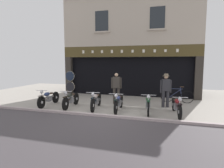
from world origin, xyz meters
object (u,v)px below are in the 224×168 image
motorcycle_center_right (148,103)px  motorcycle_center_left (96,100)px  salesman_left (116,87)px  advert_board_near (151,72)px  motorcycle_far_left (49,98)px  tyre_sign_pole (70,82)px  motorcycle_left (71,99)px  motorcycle_right (177,106)px  motorcycle_center (119,102)px  shopkeeper_center (166,89)px  leaning_bicycle (177,96)px

motorcycle_center_right → motorcycle_center_left: bearing=-6.3°
salesman_left → advert_board_near: advert_board_near is taller
motorcycle_far_left → tyre_sign_pole: bearing=-95.5°
motorcycle_left → motorcycle_right: size_ratio=0.96×
motorcycle_center → tyre_sign_pole: (-3.71, 2.21, 0.62)m
motorcycle_far_left → motorcycle_center_left: bearing=177.7°
shopkeeper_center → tyre_sign_pole: tyre_sign_pole is taller
motorcycle_far_left → motorcycle_center_left: motorcycle_center_left is taller
motorcycle_left → tyre_sign_pole: bearing=-66.0°
tyre_sign_pole → motorcycle_center_left: bearing=-39.8°
motorcycle_center_left → motorcycle_center_right: (2.50, 0.05, 0.00)m
shopkeeper_center → advert_board_near: (-1.04, 2.77, 0.66)m
shopkeeper_center → motorcycle_center_left: bearing=8.3°
shopkeeper_center → salesman_left: bearing=-15.0°
motorcycle_far_left → shopkeeper_center: (5.87, 1.39, 0.52)m
motorcycle_center_right → motorcycle_far_left: bearing=-6.3°
motorcycle_center_left → motorcycle_right: (3.74, -0.06, -0.01)m
motorcycle_center → motorcycle_left: bearing=-4.4°
motorcycle_far_left → motorcycle_center: bearing=176.1°
motorcycle_far_left → motorcycle_left: size_ratio=1.04×
salesman_left → tyre_sign_pole: (-3.20, 0.76, 0.11)m
motorcycle_right → advert_board_near: (-1.55, 4.17, 1.18)m
tyre_sign_pole → advert_board_near: (4.75, 1.97, 0.55)m
motorcycle_center_left → motorcycle_center_right: motorcycle_center_right is taller
motorcycle_right → leaning_bicycle: (0.09, 2.75, -0.04)m
motorcycle_center → motorcycle_center_right: size_ratio=0.96×
motorcycle_center → advert_board_near: 4.47m
motorcycle_far_left → motorcycle_right: same height
motorcycle_right → motorcycle_center: bearing=-8.0°
salesman_left → shopkeeper_center: shopkeeper_center is taller
motorcycle_far_left → motorcycle_left: motorcycle_left is taller
motorcycle_right → advert_board_near: advert_board_near is taller
motorcycle_center_left → motorcycle_right: motorcycle_center_left is taller
salesman_left → shopkeeper_center: 2.58m
motorcycle_far_left → motorcycle_left: (1.30, -0.02, 0.00)m
motorcycle_right → tyre_sign_pole: 6.70m
motorcycle_center_left → tyre_sign_pole: size_ratio=1.22×
motorcycle_center_left → advert_board_near: size_ratio=2.22×
motorcycle_center_right → shopkeeper_center: (0.73, 1.29, 0.51)m
motorcycle_far_left → salesman_left: salesman_left is taller
motorcycle_center → salesman_left: bearing=-74.9°
motorcycle_center_left → tyre_sign_pole: tyre_sign_pole is taller
salesman_left → leaning_bicycle: size_ratio=0.94×
motorcycle_center → motorcycle_right: size_ratio=0.98×
tyre_sign_pole → salesman_left: bearing=-13.4°
motorcycle_center → advert_board_near: advert_board_near is taller
motorcycle_right → tyre_sign_pole: tyre_sign_pole is taller
leaning_bicycle → motorcycle_center: bearing=136.6°
motorcycle_far_left → motorcycle_center: 3.79m
motorcycle_far_left → motorcycle_center: size_ratio=1.02×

